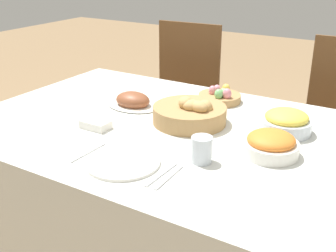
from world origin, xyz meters
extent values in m
cube|color=silver|center=(0.00, 0.00, 0.38)|extent=(1.72, 1.10, 0.75)
cylinder|color=brown|center=(-0.66, 0.58, 0.23)|extent=(0.03, 0.03, 0.45)
cylinder|color=brown|center=(-0.27, 0.60, 0.23)|extent=(0.03, 0.03, 0.45)
cylinder|color=brown|center=(-0.68, 0.96, 0.23)|extent=(0.03, 0.03, 0.45)
cylinder|color=brown|center=(-0.29, 0.98, 0.23)|extent=(0.03, 0.03, 0.45)
cube|color=brown|center=(-0.48, 0.78, 0.46)|extent=(0.44, 0.44, 0.02)
cube|color=brown|center=(-0.49, 0.98, 0.73)|extent=(0.42, 0.04, 0.52)
cylinder|color=brown|center=(0.30, 0.58, 0.23)|extent=(0.03, 0.03, 0.45)
cylinder|color=brown|center=(0.29, 0.97, 0.23)|extent=(0.03, 0.03, 0.45)
cube|color=brown|center=(0.49, 0.78, 0.46)|extent=(0.44, 0.44, 0.02)
cylinder|color=#AD8451|center=(0.01, 0.07, 0.79)|extent=(0.30, 0.30, 0.07)
ellipsoid|color=tan|center=(0.03, 0.05, 0.84)|extent=(0.09, 0.09, 0.05)
ellipsoid|color=tan|center=(0.06, 0.05, 0.84)|extent=(0.09, 0.07, 0.05)
ellipsoid|color=tan|center=(0.08, 0.08, 0.83)|extent=(0.09, 0.09, 0.06)
ellipsoid|color=tan|center=(0.01, 0.07, 0.83)|extent=(0.09, 0.08, 0.04)
ellipsoid|color=tan|center=(0.00, 0.06, 0.84)|extent=(0.08, 0.09, 0.05)
cylinder|color=#AD8451|center=(0.01, 0.38, 0.77)|extent=(0.20, 0.20, 0.03)
ellipsoid|color=pink|center=(0.05, 0.35, 0.80)|extent=(0.04, 0.04, 0.05)
ellipsoid|color=#F4D151|center=(0.02, 0.42, 0.80)|extent=(0.04, 0.04, 0.05)
ellipsoid|color=#7FCC7A|center=(0.02, 0.33, 0.80)|extent=(0.04, 0.04, 0.05)
ellipsoid|color=pink|center=(-0.03, 0.37, 0.80)|extent=(0.04, 0.04, 0.05)
ellipsoid|color=#7FCC7A|center=(0.03, 0.36, 0.80)|extent=(0.03, 0.03, 0.04)
ellipsoid|color=pink|center=(-0.02, 0.39, 0.80)|extent=(0.03, 0.03, 0.04)
ellipsoid|color=white|center=(-0.30, 0.11, 0.76)|extent=(0.25, 0.17, 0.01)
ellipsoid|color=brown|center=(-0.30, 0.11, 0.78)|extent=(0.16, 0.12, 0.07)
cylinder|color=white|center=(0.39, -0.04, 0.77)|extent=(0.19, 0.19, 0.05)
ellipsoid|color=orange|center=(0.39, -0.04, 0.81)|extent=(0.16, 0.16, 0.06)
cylinder|color=silver|center=(0.37, 0.18, 0.78)|extent=(0.19, 0.19, 0.05)
ellipsoid|color=#F4DB4C|center=(0.37, 0.18, 0.82)|extent=(0.16, 0.16, 0.06)
cylinder|color=white|center=(-0.01, -0.35, 0.76)|extent=(0.25, 0.25, 0.01)
cube|color=silver|center=(-0.16, -0.35, 0.75)|extent=(0.01, 0.17, 0.00)
cube|color=silver|center=(0.14, -0.35, 0.75)|extent=(0.01, 0.17, 0.00)
cube|color=silver|center=(0.17, -0.35, 0.75)|extent=(0.01, 0.17, 0.00)
cylinder|color=silver|center=(0.21, -0.21, 0.80)|extent=(0.07, 0.07, 0.09)
cube|color=white|center=(-0.28, -0.17, 0.77)|extent=(0.11, 0.07, 0.03)
camera|label=1|loc=(0.76, -1.33, 1.40)|focal=45.00mm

